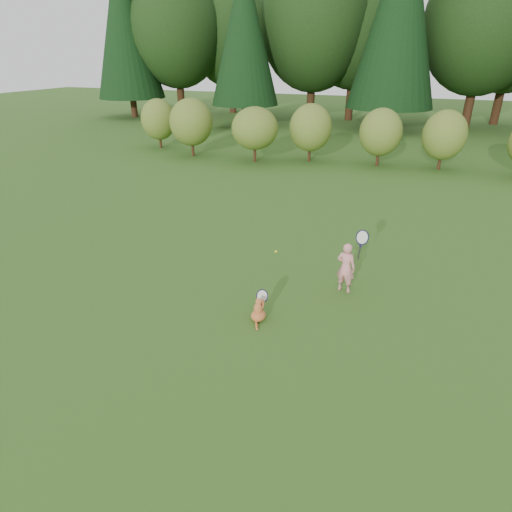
% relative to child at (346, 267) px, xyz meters
% --- Properties ---
extents(ground, '(100.00, 100.00, 0.00)m').
position_rel_child_xyz_m(ground, '(-2.16, -1.18, -0.60)').
color(ground, '#1E4E16').
rests_on(ground, ground).
extents(shrub_row, '(28.00, 3.00, 2.80)m').
position_rel_child_xyz_m(shrub_row, '(-2.16, 11.82, 0.80)').
color(shrub_row, olive).
rests_on(shrub_row, ground).
extents(woodland_backdrop, '(48.00, 10.00, 15.00)m').
position_rel_child_xyz_m(woodland_backdrop, '(-2.16, 21.82, 6.90)').
color(woodland_backdrop, black).
rests_on(woodland_backdrop, ground).
extents(child, '(0.68, 0.46, 1.72)m').
position_rel_child_xyz_m(child, '(0.00, 0.00, 0.00)').
color(child, pink).
rests_on(child, ground).
extents(cat, '(0.36, 0.71, 0.65)m').
position_rel_child_xyz_m(cat, '(-1.40, -1.74, -0.35)').
color(cat, orange).
rests_on(cat, ground).
extents(tennis_ball, '(0.06, 0.06, 0.06)m').
position_rel_child_xyz_m(tennis_ball, '(-1.71, 0.30, -0.04)').
color(tennis_ball, yellow).
rests_on(tennis_ball, ground).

